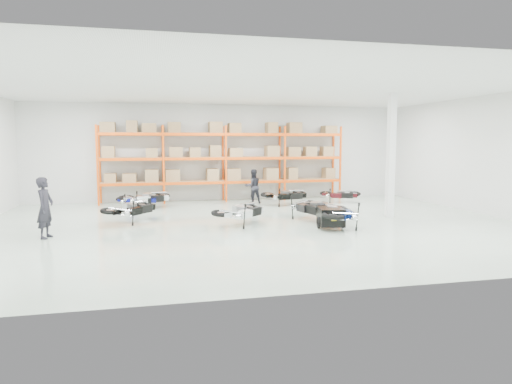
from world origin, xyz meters
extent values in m
plane|color=silver|center=(0.00, 0.00, 0.00)|extent=(18.00, 18.00, 0.00)
plane|color=white|center=(0.00, 0.00, 4.50)|extent=(18.00, 18.00, 0.00)
plane|color=silver|center=(0.00, 7.00, 2.25)|extent=(18.00, 0.00, 18.00)
plane|color=silver|center=(0.00, -7.00, 2.25)|extent=(18.00, 0.00, 18.00)
plane|color=silver|center=(9.00, 0.00, 2.25)|extent=(0.00, 14.00, 14.00)
cube|color=#FE540D|center=(-5.60, 6.00, 1.75)|extent=(0.08, 0.08, 3.50)
cube|color=#FE540D|center=(-5.60, 6.90, 1.75)|extent=(0.08, 0.08, 3.50)
cube|color=#FE540D|center=(-2.80, 6.00, 1.75)|extent=(0.08, 0.08, 3.50)
cube|color=#FE540D|center=(-2.80, 6.90, 1.75)|extent=(0.08, 0.08, 3.50)
cube|color=#FE540D|center=(0.00, 6.00, 1.75)|extent=(0.08, 0.08, 3.50)
cube|color=#FE540D|center=(0.00, 6.90, 1.75)|extent=(0.08, 0.08, 3.50)
cube|color=#FE540D|center=(2.80, 6.00, 1.75)|extent=(0.08, 0.08, 3.50)
cube|color=#FE540D|center=(2.80, 6.90, 1.75)|extent=(0.08, 0.08, 3.50)
cube|color=#FE540D|center=(5.60, 6.00, 1.75)|extent=(0.08, 0.08, 3.50)
cube|color=#FE540D|center=(5.60, 6.90, 1.75)|extent=(0.08, 0.08, 3.50)
cube|color=#FE540D|center=(-4.20, 6.00, 0.90)|extent=(2.70, 0.08, 0.12)
cube|color=#FE540D|center=(-4.20, 6.90, 0.90)|extent=(2.70, 0.08, 0.12)
cube|color=#A88257|center=(-4.20, 6.45, 0.97)|extent=(2.68, 0.88, 0.02)
cube|color=#A88257|center=(-4.20, 6.45, 1.20)|extent=(2.40, 0.70, 0.44)
cube|color=#FE540D|center=(-1.40, 6.00, 0.90)|extent=(2.70, 0.08, 0.12)
cube|color=#FE540D|center=(-1.40, 6.90, 0.90)|extent=(2.70, 0.08, 0.12)
cube|color=#A88257|center=(-1.40, 6.45, 0.97)|extent=(2.68, 0.88, 0.02)
cube|color=#A88257|center=(-1.40, 6.45, 1.20)|extent=(2.40, 0.70, 0.44)
cube|color=#FE540D|center=(1.40, 6.00, 0.90)|extent=(2.70, 0.08, 0.12)
cube|color=#FE540D|center=(1.40, 6.90, 0.90)|extent=(2.70, 0.08, 0.12)
cube|color=#A88257|center=(1.40, 6.45, 0.97)|extent=(2.68, 0.88, 0.02)
cube|color=#A88257|center=(1.40, 6.45, 1.20)|extent=(2.40, 0.70, 0.44)
cube|color=#FE540D|center=(4.20, 6.00, 0.90)|extent=(2.70, 0.08, 0.12)
cube|color=#FE540D|center=(4.20, 6.90, 0.90)|extent=(2.70, 0.08, 0.12)
cube|color=#A88257|center=(4.20, 6.45, 0.97)|extent=(2.68, 0.88, 0.02)
cube|color=#A88257|center=(4.20, 6.45, 1.20)|extent=(2.40, 0.70, 0.44)
cube|color=#FE540D|center=(-4.20, 6.00, 2.00)|extent=(2.70, 0.08, 0.12)
cube|color=#FE540D|center=(-4.20, 6.90, 2.00)|extent=(2.70, 0.08, 0.12)
cube|color=#A88257|center=(-4.20, 6.45, 2.07)|extent=(2.68, 0.88, 0.02)
cube|color=#A88257|center=(-4.20, 6.45, 2.30)|extent=(2.40, 0.70, 0.44)
cube|color=#FE540D|center=(-1.40, 6.00, 2.00)|extent=(2.70, 0.08, 0.12)
cube|color=#FE540D|center=(-1.40, 6.90, 2.00)|extent=(2.70, 0.08, 0.12)
cube|color=#A88257|center=(-1.40, 6.45, 2.07)|extent=(2.68, 0.88, 0.02)
cube|color=#A88257|center=(-1.40, 6.45, 2.30)|extent=(2.40, 0.70, 0.44)
cube|color=#FE540D|center=(1.40, 6.00, 2.00)|extent=(2.70, 0.08, 0.12)
cube|color=#FE540D|center=(1.40, 6.90, 2.00)|extent=(2.70, 0.08, 0.12)
cube|color=#A88257|center=(1.40, 6.45, 2.07)|extent=(2.68, 0.88, 0.02)
cube|color=#A88257|center=(1.40, 6.45, 2.30)|extent=(2.40, 0.70, 0.44)
cube|color=#FE540D|center=(4.20, 6.00, 2.00)|extent=(2.70, 0.08, 0.12)
cube|color=#FE540D|center=(4.20, 6.90, 2.00)|extent=(2.70, 0.08, 0.12)
cube|color=#A88257|center=(4.20, 6.45, 2.07)|extent=(2.68, 0.88, 0.02)
cube|color=#A88257|center=(4.20, 6.45, 2.30)|extent=(2.40, 0.70, 0.44)
cube|color=#FE540D|center=(-4.20, 6.00, 3.10)|extent=(2.70, 0.08, 0.12)
cube|color=#FE540D|center=(-4.20, 6.90, 3.10)|extent=(2.70, 0.08, 0.12)
cube|color=#A88257|center=(-4.20, 6.45, 3.17)|extent=(2.68, 0.88, 0.02)
cube|color=#A88257|center=(-4.20, 6.45, 3.40)|extent=(2.40, 0.70, 0.44)
cube|color=#FE540D|center=(-1.40, 6.00, 3.10)|extent=(2.70, 0.08, 0.12)
cube|color=#FE540D|center=(-1.40, 6.90, 3.10)|extent=(2.70, 0.08, 0.12)
cube|color=#A88257|center=(-1.40, 6.45, 3.17)|extent=(2.68, 0.88, 0.02)
cube|color=#A88257|center=(-1.40, 6.45, 3.40)|extent=(2.40, 0.70, 0.44)
cube|color=#FE540D|center=(1.40, 6.00, 3.10)|extent=(2.70, 0.08, 0.12)
cube|color=#FE540D|center=(1.40, 6.90, 3.10)|extent=(2.70, 0.08, 0.12)
cube|color=#A88257|center=(1.40, 6.45, 3.17)|extent=(2.68, 0.88, 0.02)
cube|color=#A88257|center=(1.40, 6.45, 3.40)|extent=(2.40, 0.70, 0.44)
cube|color=#FE540D|center=(4.20, 6.00, 3.10)|extent=(2.70, 0.08, 0.12)
cube|color=#FE540D|center=(4.20, 6.90, 3.10)|extent=(2.70, 0.08, 0.12)
cube|color=#A88257|center=(4.20, 6.45, 3.17)|extent=(2.68, 0.88, 0.02)
cube|color=#A88257|center=(4.20, 6.45, 3.40)|extent=(2.40, 0.70, 0.44)
cube|color=white|center=(5.20, 0.50, 2.25)|extent=(0.25, 0.25, 4.50)
cube|color=black|center=(2.19, -1.25, 0.40)|extent=(0.92, 1.08, 0.55)
cube|color=yellow|center=(2.19, -1.73, 0.40)|extent=(0.16, 0.05, 0.11)
torus|color=black|center=(1.81, -1.25, 0.20)|extent=(0.08, 0.38, 0.38)
torus|color=black|center=(2.57, -1.25, 0.20)|extent=(0.08, 0.38, 0.38)
cylinder|color=black|center=(2.19, -0.59, 0.45)|extent=(0.20, 0.90, 0.04)
imported|color=black|center=(-6.31, -0.73, 0.88)|extent=(0.55, 0.72, 1.76)
imported|color=black|center=(1.10, 5.25, 0.77)|extent=(0.81, 0.67, 1.54)
camera|label=1|loc=(-3.28, -14.63, 2.74)|focal=32.00mm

